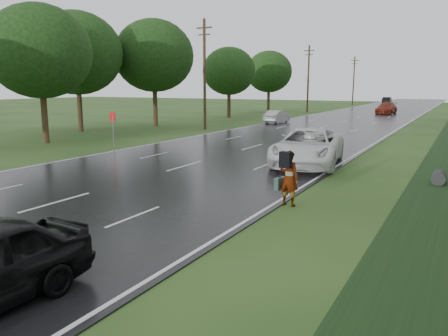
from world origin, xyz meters
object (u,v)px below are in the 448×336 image
road_sign (113,122)px  white_pickup (308,147)px  pedestrian (288,177)px  silver_sedan (277,117)px

road_sign → white_pickup: size_ratio=0.34×
road_sign → pedestrian: size_ratio=1.20×
road_sign → white_pickup: bearing=-2.6°
road_sign → silver_sedan: road_sign is taller
road_sign → silver_sedan: (2.70, 22.48, -0.91)m
pedestrian → white_pickup: bearing=-69.3°
white_pickup → silver_sedan: 25.64m
road_sign → white_pickup: 13.85m
silver_sedan → white_pickup: bearing=117.2°
road_sign → silver_sedan: size_ratio=0.55×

